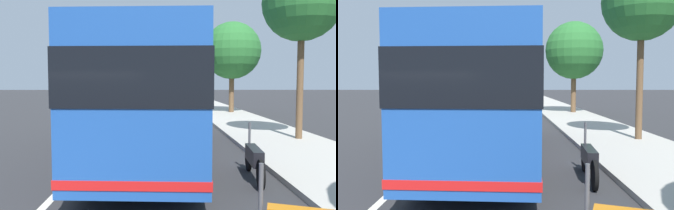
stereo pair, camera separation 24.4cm
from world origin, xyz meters
TOP-DOWN VIEW (x-y plane):
  - sidewalk_curb at (10.00, -6.66)m, footprint 110.00×3.60m
  - lane_divider_line at (10.00, 0.00)m, footprint 110.00×0.16m
  - coach_bus at (8.53, -1.95)m, footprint 10.44×3.18m
  - motorcycle_angled at (5.85, -4.31)m, footprint 2.24×0.35m
  - car_far_distant at (27.86, -1.54)m, footprint 4.24×2.15m
  - car_behind_bus at (46.98, -2.36)m, footprint 4.56×1.96m
  - car_ahead_same_lane at (35.84, -2.00)m, footprint 4.35×2.03m
  - roadside_tree_mid_block at (10.81, -7.38)m, footprint 2.93×2.93m
  - roadside_tree_far_block at (22.68, -7.21)m, footprint 4.12×4.12m

SIDE VIEW (x-z plane):
  - lane_divider_line at x=10.00m, z-range 0.00..0.01m
  - sidewalk_curb at x=10.00m, z-range 0.00..0.14m
  - motorcycle_angled at x=5.85m, z-range -0.16..1.12m
  - car_ahead_same_lane at x=35.84m, z-range -0.06..1.47m
  - car_far_distant at x=27.86m, z-range -0.03..1.47m
  - car_behind_bus at x=46.98m, z-range -0.04..1.55m
  - coach_bus at x=8.53m, z-range 0.21..3.67m
  - roadside_tree_far_block at x=22.68m, z-range 1.25..7.92m
  - roadside_tree_mid_block at x=10.81m, z-range 1.88..8.62m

